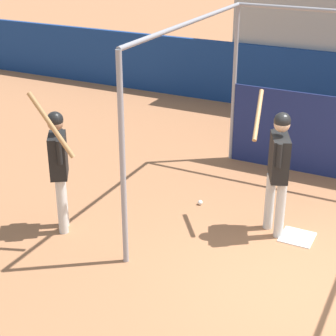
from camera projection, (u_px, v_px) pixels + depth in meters
ground_plane at (317, 284)px, 6.72m from camera, size 60.00×60.00×0.00m
home_plate at (297, 237)px, 7.68m from camera, size 0.44×0.44×0.02m
player_batter at (278, 162)px, 7.40m from camera, size 0.68×0.81×1.88m
player_waiting at (59, 161)px, 7.46m from camera, size 0.69×0.64×2.09m
baseball at (200, 202)px, 8.54m from camera, size 0.07×0.07×0.07m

